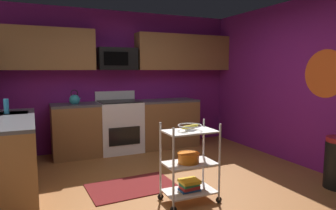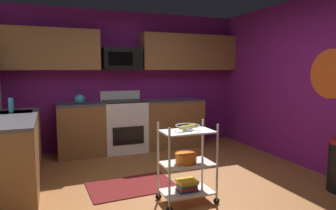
{
  "view_description": "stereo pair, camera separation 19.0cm",
  "coord_description": "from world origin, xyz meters",
  "views": [
    {
      "loc": [
        -1.6,
        -3.21,
        1.51
      ],
      "look_at": [
        -0.01,
        0.31,
        1.05
      ],
      "focal_mm": 31.96,
      "sensor_mm": 36.0,
      "label": 1
    },
    {
      "loc": [
        -1.43,
        -3.28,
        1.51
      ],
      "look_at": [
        -0.01,
        0.31,
        1.05
      ],
      "focal_mm": 31.96,
      "sensor_mm": 36.0,
      "label": 2
    }
  ],
  "objects": [
    {
      "name": "book_stack",
      "position": [
        -0.02,
        -0.31,
        0.2
      ],
      "size": [
        0.23,
        0.19,
        0.13
      ],
      "color": "#1E4C8C",
      "rests_on": "rolling_cart"
    },
    {
      "name": "oven_range",
      "position": [
        -0.18,
        2.1,
        0.48
      ],
      "size": [
        0.76,
        0.65,
        1.1
      ],
      "color": "white",
      "rests_on": "ground"
    },
    {
      "name": "mixing_bowl_large",
      "position": [
        -0.04,
        -0.31,
        0.52
      ],
      "size": [
        0.25,
        0.25,
        0.11
      ],
      "color": "orange",
      "rests_on": "rolling_cart"
    },
    {
      "name": "floor",
      "position": [
        0.0,
        0.0,
        -0.02
      ],
      "size": [
        4.4,
        4.8,
        0.04
      ],
      "primitive_type": "cube",
      "color": "#995B2D",
      "rests_on": "ground"
    },
    {
      "name": "kettle",
      "position": [
        -0.96,
        2.1,
        1.0
      ],
      "size": [
        0.21,
        0.18,
        0.26
      ],
      "color": "teal",
      "rests_on": "counter_run"
    },
    {
      "name": "counter_run",
      "position": [
        -0.77,
        1.61,
        0.46
      ],
      "size": [
        3.56,
        2.42,
        0.92
      ],
      "color": "brown",
      "rests_on": "ground"
    },
    {
      "name": "fruit_bowl",
      "position": [
        -0.02,
        -0.31,
        0.88
      ],
      "size": [
        0.27,
        0.27,
        0.07
      ],
      "color": "silver",
      "rests_on": "rolling_cart"
    },
    {
      "name": "wall_flower_decal",
      "position": [
        2.2,
        -0.24,
        1.45
      ],
      "size": [
        0.0,
        0.69,
        0.69
      ],
      "primitive_type": "cylinder",
      "rotation": [
        0.0,
        1.57,
        0.0
      ],
      "color": "#E5591E"
    },
    {
      "name": "floor_rug",
      "position": [
        -0.5,
        0.35,
        0.01
      ],
      "size": [
        1.13,
        0.75,
        0.01
      ],
      "primitive_type": "cube",
      "rotation": [
        0.0,
        0.0,
        0.04
      ],
      "color": "maroon",
      "rests_on": "ground"
    },
    {
      "name": "dish_soap_bottle",
      "position": [
        -1.94,
        1.28,
        1.02
      ],
      "size": [
        0.06,
        0.06,
        0.2
      ],
      "primitive_type": "cylinder",
      "color": "#2D8CBF",
      "rests_on": "counter_run"
    },
    {
      "name": "rolling_cart",
      "position": [
        -0.02,
        -0.31,
        0.45
      ],
      "size": [
        0.64,
        0.37,
        0.91
      ],
      "color": "silver",
      "rests_on": "ground"
    },
    {
      "name": "upper_cabinets",
      "position": [
        0.04,
        2.23,
        1.85
      ],
      "size": [
        4.4,
        0.33,
        0.7
      ],
      "color": "brown"
    },
    {
      "name": "microwave",
      "position": [
        -0.18,
        2.21,
        1.7
      ],
      "size": [
        0.7,
        0.39,
        0.4
      ],
      "color": "black"
    },
    {
      "name": "wall_right",
      "position": [
        2.23,
        0.0,
        1.3
      ],
      "size": [
        0.06,
        4.8,
        2.6
      ],
      "primitive_type": "cube",
      "color": "#751970",
      "rests_on": "ground"
    },
    {
      "name": "wall_back",
      "position": [
        0.0,
        2.43,
        1.3
      ],
      "size": [
        4.52,
        0.06,
        2.6
      ],
      "primitive_type": "cube",
      "color": "#751970",
      "rests_on": "ground"
    }
  ]
}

